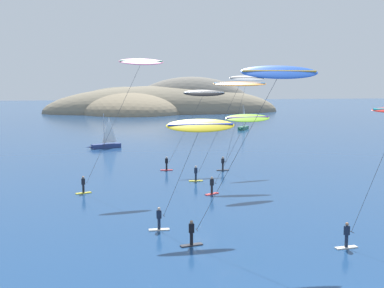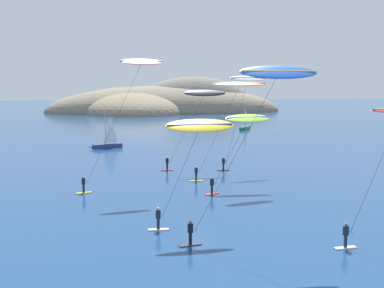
{
  "view_description": "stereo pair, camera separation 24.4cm",
  "coord_description": "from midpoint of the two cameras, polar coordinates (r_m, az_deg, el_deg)",
  "views": [
    {
      "loc": [
        -11.68,
        -18.45,
        10.56
      ],
      "look_at": [
        -3.72,
        24.95,
        5.02
      ],
      "focal_mm": 45.0,
      "sensor_mm": 36.0,
      "label": 1
    },
    {
      "loc": [
        -11.44,
        -18.49,
        10.56
      ],
      "look_at": [
        -3.72,
        24.95,
        5.02
      ],
      "focal_mm": 45.0,
      "sensor_mm": 36.0,
      "label": 2
    }
  ],
  "objects": [
    {
      "name": "kitesurfer_black",
      "position": [
        59.31,
        0.95,
        5.34
      ],
      "size": [
        8.24,
        1.58,
        9.89
      ],
      "color": "red",
      "rests_on": "ground"
    },
    {
      "name": "kitesurfer_yellow",
      "position": [
        34.71,
        0.47,
        1.36
      ],
      "size": [
        6.46,
        1.75,
        8.08
      ],
      "color": "silver",
      "rests_on": "ground"
    },
    {
      "name": "kitesurfer_orange",
      "position": [
        52.27,
        5.12,
        6.26
      ],
      "size": [
        8.49,
        1.6,
        10.87
      ],
      "color": "yellow",
      "rests_on": "ground"
    },
    {
      "name": "kitesurfer_pink",
      "position": [
        47.8,
        -6.82,
        8.3
      ],
      "size": [
        8.94,
        2.41,
        13.12
      ],
      "color": "yellow",
      "rests_on": "ground"
    },
    {
      "name": "sailboat_near",
      "position": [
        80.62,
        -10.44,
        -0.03
      ],
      "size": [
        5.87,
        3.02,
        5.7
      ],
      "color": "navy",
      "rests_on": "ground"
    },
    {
      "name": "kitesurfer_white",
      "position": [
        59.48,
        6.17,
        6.72
      ],
      "size": [
        6.42,
        1.98,
        11.62
      ],
      "color": "#2D2D33",
      "rests_on": "ground"
    },
    {
      "name": "kitesurfer_lime",
      "position": [
        47.13,
        6.15,
        2.46
      ],
      "size": [
        7.08,
        2.79,
        7.66
      ],
      "color": "red",
      "rests_on": "ground"
    },
    {
      "name": "sailboat_far",
      "position": [
        112.02,
        6.0,
        2.04
      ],
      "size": [
        3.95,
        5.55,
        5.7
      ],
      "color": "#23664C",
      "rests_on": "ground"
    },
    {
      "name": "kitesurfer_blue",
      "position": [
        31.93,
        9.35,
        6.93
      ],
      "size": [
        9.3,
        1.35,
        11.83
      ],
      "color": "#2D2D33",
      "rests_on": "ground"
    },
    {
      "name": "headland_island",
      "position": [
        182.49,
        -4.54,
        3.82
      ],
      "size": [
        87.83,
        55.73,
        26.41
      ],
      "color": "#6B6656",
      "rests_on": "ground"
    }
  ]
}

